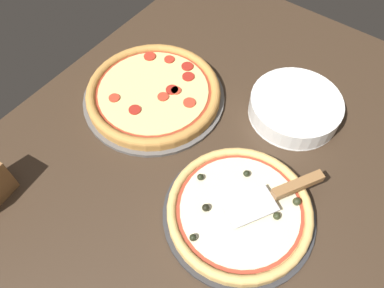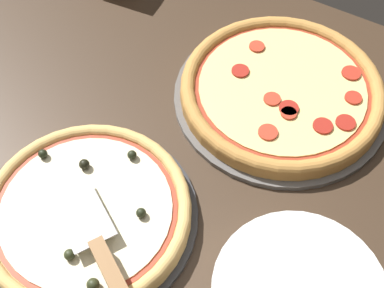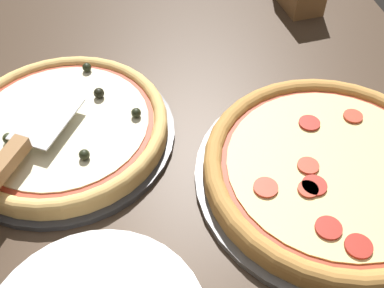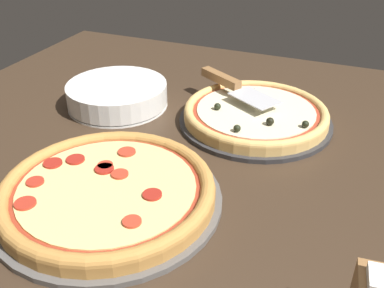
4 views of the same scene
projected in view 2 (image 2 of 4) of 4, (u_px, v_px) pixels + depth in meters
The scene contains 6 objects.
ground_plane at pixel (145, 186), 88.56cm from camera, with size 144.82×110.36×3.60cm, color #38281C.
pizza_pan_front at pixel (89, 217), 82.69cm from camera, with size 33.99×33.99×1.00cm, color #2D2D30.
pizza_front at pixel (87, 211), 81.00cm from camera, with size 31.95×31.95×4.19cm.
pizza_pan_back at pixel (280, 97), 96.68cm from camera, with size 38.60×38.60×1.00cm, color #565451.
pizza_back at pixel (282, 90), 94.98cm from camera, with size 36.29×36.29×3.21cm.
serving_spatula at pixel (106, 262), 72.70cm from camera, with size 22.26×15.48×2.00cm.
Camera 2 is at (29.57, -35.03, 74.69)cm, focal length 50.00 mm.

